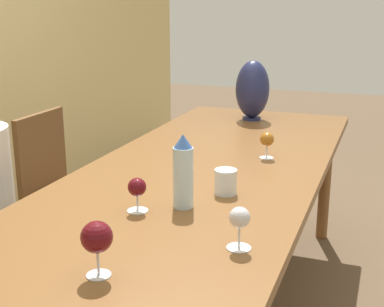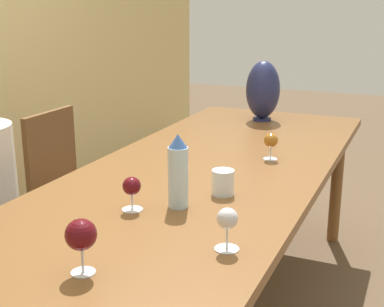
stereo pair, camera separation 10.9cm
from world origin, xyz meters
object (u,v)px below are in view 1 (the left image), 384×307
at_px(water_bottle, 183,172).
at_px(wine_glass_1, 267,140).
at_px(wine_glass_2, 239,220).
at_px(wine_glass_3, 137,189).
at_px(wine_glass_4, 97,238).
at_px(water_tumbler, 226,182).
at_px(chair_far, 65,189).
at_px(vase, 252,90).

bearing_deg(water_bottle, wine_glass_1, -11.21).
distance_m(wine_glass_2, wine_glass_3, 0.42).
distance_m(wine_glass_2, wine_glass_4, 0.40).
relative_size(water_tumbler, wine_glass_1, 0.78).
bearing_deg(wine_glass_4, wine_glass_3, 13.05).
bearing_deg(wine_glass_1, chair_far, 89.43).
bearing_deg(vase, water_bottle, -174.87).
distance_m(wine_glass_1, wine_glass_4, 1.21).
distance_m(water_tumbler, wine_glass_3, 0.35).
height_order(vase, wine_glass_1, vase).
relative_size(wine_glass_3, chair_far, 0.13).
xyz_separation_m(water_tumbler, wine_glass_4, (-0.69, 0.13, 0.06)).
height_order(vase, wine_glass_3, vase).
xyz_separation_m(vase, wine_glass_4, (-1.96, -0.10, -0.07)).
bearing_deg(wine_glass_2, wine_glass_4, 133.37).
relative_size(vase, wine_glass_3, 2.99).
relative_size(water_bottle, water_tumbler, 2.77).
relative_size(wine_glass_1, wine_glass_4, 0.80).
bearing_deg(vase, wine_glass_4, -177.08).
height_order(water_bottle, wine_glass_3, water_bottle).
height_order(water_bottle, water_tumbler, water_bottle).
bearing_deg(chair_far, wine_glass_2, -127.51).
relative_size(water_bottle, wine_glass_4, 1.71).
bearing_deg(wine_glass_2, wine_glass_1, 8.07).
xyz_separation_m(vase, chair_far, (-0.75, 0.82, -0.46)).
distance_m(water_bottle, water_tumbler, 0.21).
relative_size(water_bottle, wine_glass_3, 2.20).
xyz_separation_m(water_bottle, water_tumbler, (0.17, -0.10, -0.08)).
distance_m(vase, wine_glass_2, 1.73).
relative_size(vase, chair_far, 0.39).
xyz_separation_m(water_tumbler, chair_far, (0.51, 1.04, -0.33)).
xyz_separation_m(wine_glass_3, wine_glass_4, (-0.43, -0.10, 0.03)).
distance_m(vase, chair_far, 1.20).
height_order(water_tumbler, wine_glass_2, wine_glass_2).
height_order(water_tumbler, wine_glass_4, wine_glass_4).
height_order(wine_glass_1, wine_glass_3, wine_glass_1).
bearing_deg(wine_glass_3, water_bottle, -55.10).
xyz_separation_m(wine_glass_4, chair_far, (1.20, 0.92, -0.39)).
bearing_deg(wine_glass_1, vase, 19.04).
distance_m(wine_glass_4, chair_far, 1.56).
bearing_deg(wine_glass_1, wine_glass_3, 161.08).
xyz_separation_m(water_bottle, wine_glass_3, (-0.09, 0.13, -0.04)).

